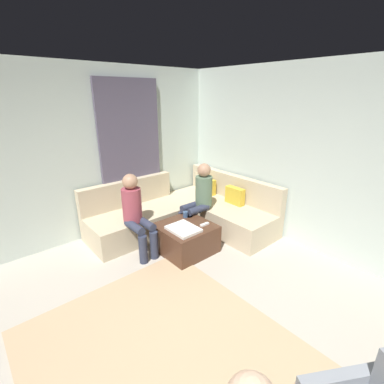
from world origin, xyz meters
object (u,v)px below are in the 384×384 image
(ottoman, at_px, (186,238))
(game_remote, at_px, (205,224))
(person_on_couch_back, at_px, (199,196))
(person_on_couch_side, at_px, (136,212))
(coffee_mug, at_px, (185,214))
(sectional_couch, at_px, (186,213))

(ottoman, distance_m, game_remote, 0.36)
(ottoman, bearing_deg, person_on_couch_back, 118.68)
(person_on_couch_side, bearing_deg, ottoman, 142.10)
(ottoman, distance_m, person_on_couch_side, 0.84)
(ottoman, bearing_deg, person_on_couch_side, -127.90)
(ottoman, xyz_separation_m, person_on_couch_side, (-0.44, -0.57, 0.45))
(coffee_mug, xyz_separation_m, person_on_couch_side, (-0.22, -0.75, 0.19))
(sectional_couch, bearing_deg, game_remote, -19.68)
(coffee_mug, distance_m, person_on_couch_back, 0.42)
(coffee_mug, height_order, person_on_couch_back, person_on_couch_back)
(coffee_mug, relative_size, game_remote, 0.63)
(sectional_couch, height_order, ottoman, sectional_couch)
(game_remote, height_order, person_on_couch_side, person_on_couch_side)
(sectional_couch, height_order, person_on_couch_back, person_on_couch_back)
(sectional_couch, height_order, person_on_couch_side, person_on_couch_side)
(ottoman, height_order, person_on_couch_back, person_on_couch_back)
(sectional_couch, xyz_separation_m, coffee_mug, (0.37, -0.31, 0.19))
(sectional_couch, distance_m, ottoman, 0.77)
(sectional_couch, relative_size, person_on_couch_side, 2.12)
(sectional_couch, bearing_deg, person_on_couch_back, 10.86)
(game_remote, relative_size, person_on_couch_side, 0.12)
(sectional_couch, bearing_deg, coffee_mug, -40.55)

